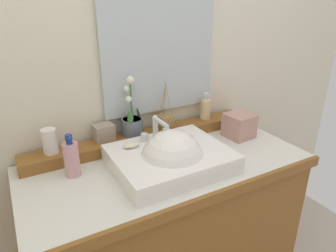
{
  "coord_description": "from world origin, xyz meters",
  "views": [
    {
      "loc": [
        -0.57,
        -1.02,
        1.56
      ],
      "look_at": [
        -0.0,
        -0.01,
        1.07
      ],
      "focal_mm": 32.63,
      "sensor_mm": 36.0,
      "label": 1
    }
  ],
  "objects_px": {
    "lotion_bottle": "(72,159)",
    "soap_bar": "(131,145)",
    "reed_diffuser": "(165,121)",
    "tumbler_cup": "(50,141)",
    "sink_basin": "(171,160)",
    "trinket_box": "(104,132)",
    "soap_dispenser": "(206,108)",
    "potted_plant": "(132,122)",
    "tissue_box": "(239,126)"
  },
  "relations": [
    {
      "from": "soap_dispenser",
      "to": "tissue_box",
      "type": "xyz_separation_m",
      "value": [
        0.08,
        -0.18,
        -0.05
      ]
    },
    {
      "from": "soap_bar",
      "to": "potted_plant",
      "type": "xyz_separation_m",
      "value": [
        0.08,
        0.17,
        0.03
      ]
    },
    {
      "from": "reed_diffuser",
      "to": "soap_dispenser",
      "type": "bearing_deg",
      "value": 2.47
    },
    {
      "from": "tumbler_cup",
      "to": "tissue_box",
      "type": "height_order",
      "value": "tumbler_cup"
    },
    {
      "from": "soap_bar",
      "to": "lotion_bottle",
      "type": "height_order",
      "value": "lotion_bottle"
    },
    {
      "from": "soap_bar",
      "to": "potted_plant",
      "type": "relative_size",
      "value": 0.24
    },
    {
      "from": "soap_bar",
      "to": "soap_dispenser",
      "type": "relative_size",
      "value": 0.48
    },
    {
      "from": "reed_diffuser",
      "to": "tumbler_cup",
      "type": "bearing_deg",
      "value": 179.84
    },
    {
      "from": "soap_bar",
      "to": "trinket_box",
      "type": "distance_m",
      "value": 0.18
    },
    {
      "from": "soap_bar",
      "to": "tumbler_cup",
      "type": "xyz_separation_m",
      "value": [
        -0.3,
        0.16,
        0.02
      ]
    },
    {
      "from": "soap_bar",
      "to": "trinket_box",
      "type": "bearing_deg",
      "value": 110.44
    },
    {
      "from": "tumbler_cup",
      "to": "tissue_box",
      "type": "xyz_separation_m",
      "value": [
        0.89,
        -0.17,
        -0.05
      ]
    },
    {
      "from": "lotion_bottle",
      "to": "potted_plant",
      "type": "bearing_deg",
      "value": 24.06
    },
    {
      "from": "lotion_bottle",
      "to": "soap_bar",
      "type": "bearing_deg",
      "value": -5.85
    },
    {
      "from": "soap_dispenser",
      "to": "reed_diffuser",
      "type": "bearing_deg",
      "value": -177.53
    },
    {
      "from": "tumbler_cup",
      "to": "reed_diffuser",
      "type": "relative_size",
      "value": 0.44
    },
    {
      "from": "sink_basin",
      "to": "potted_plant",
      "type": "height_order",
      "value": "potted_plant"
    },
    {
      "from": "trinket_box",
      "to": "soap_bar",
      "type": "bearing_deg",
      "value": -74.0
    },
    {
      "from": "soap_bar",
      "to": "potted_plant",
      "type": "bearing_deg",
      "value": 65.41
    },
    {
      "from": "sink_basin",
      "to": "soap_dispenser",
      "type": "xyz_separation_m",
      "value": [
        0.38,
        0.29,
        0.08
      ]
    },
    {
      "from": "potted_plant",
      "to": "tumbler_cup",
      "type": "relative_size",
      "value": 2.63
    },
    {
      "from": "potted_plant",
      "to": "trinket_box",
      "type": "relative_size",
      "value": 3.28
    },
    {
      "from": "reed_diffuser",
      "to": "potted_plant",
      "type": "bearing_deg",
      "value": 176.34
    },
    {
      "from": "trinket_box",
      "to": "tissue_box",
      "type": "xyz_separation_m",
      "value": [
        0.65,
        -0.19,
        -0.03
      ]
    },
    {
      "from": "sink_basin",
      "to": "lotion_bottle",
      "type": "xyz_separation_m",
      "value": [
        -0.38,
        0.14,
        0.04
      ]
    },
    {
      "from": "soap_dispenser",
      "to": "tissue_box",
      "type": "height_order",
      "value": "soap_dispenser"
    },
    {
      "from": "soap_dispenser",
      "to": "tumbler_cup",
      "type": "distance_m",
      "value": 0.81
    },
    {
      "from": "tissue_box",
      "to": "reed_diffuser",
      "type": "bearing_deg",
      "value": 152.8
    },
    {
      "from": "soap_dispenser",
      "to": "lotion_bottle",
      "type": "distance_m",
      "value": 0.77
    },
    {
      "from": "soap_bar",
      "to": "reed_diffuser",
      "type": "xyz_separation_m",
      "value": [
        0.25,
        0.16,
        0.0
      ]
    },
    {
      "from": "soap_bar",
      "to": "soap_dispenser",
      "type": "height_order",
      "value": "soap_dispenser"
    },
    {
      "from": "sink_basin",
      "to": "reed_diffuser",
      "type": "distance_m",
      "value": 0.31
    },
    {
      "from": "soap_dispenser",
      "to": "tumbler_cup",
      "type": "height_order",
      "value": "soap_dispenser"
    },
    {
      "from": "potted_plant",
      "to": "trinket_box",
      "type": "distance_m",
      "value": 0.14
    },
    {
      "from": "trinket_box",
      "to": "tissue_box",
      "type": "relative_size",
      "value": 0.67
    },
    {
      "from": "potted_plant",
      "to": "soap_dispenser",
      "type": "relative_size",
      "value": 1.99
    },
    {
      "from": "reed_diffuser",
      "to": "trinket_box",
      "type": "distance_m",
      "value": 0.32
    },
    {
      "from": "soap_bar",
      "to": "reed_diffuser",
      "type": "height_order",
      "value": "reed_diffuser"
    },
    {
      "from": "potted_plant",
      "to": "reed_diffuser",
      "type": "distance_m",
      "value": 0.18
    },
    {
      "from": "potted_plant",
      "to": "lotion_bottle",
      "type": "xyz_separation_m",
      "value": [
        -0.32,
        -0.14,
        -0.04
      ]
    },
    {
      "from": "soap_bar",
      "to": "tumbler_cup",
      "type": "distance_m",
      "value": 0.34
    },
    {
      "from": "sink_basin",
      "to": "soap_bar",
      "type": "distance_m",
      "value": 0.18
    },
    {
      "from": "sink_basin",
      "to": "trinket_box",
      "type": "height_order",
      "value": "sink_basin"
    },
    {
      "from": "soap_dispenser",
      "to": "lotion_bottle",
      "type": "xyz_separation_m",
      "value": [
        -0.75,
        -0.14,
        -0.04
      ]
    },
    {
      "from": "soap_dispenser",
      "to": "sink_basin",
      "type": "bearing_deg",
      "value": -142.71
    },
    {
      "from": "sink_basin",
      "to": "reed_diffuser",
      "type": "relative_size",
      "value": 1.95
    },
    {
      "from": "sink_basin",
      "to": "trinket_box",
      "type": "bearing_deg",
      "value": 123.96
    },
    {
      "from": "soap_bar",
      "to": "reed_diffuser",
      "type": "distance_m",
      "value": 0.3
    },
    {
      "from": "sink_basin",
      "to": "tumbler_cup",
      "type": "relative_size",
      "value": 4.37
    },
    {
      "from": "sink_basin",
      "to": "reed_diffuser",
      "type": "xyz_separation_m",
      "value": [
        0.12,
        0.28,
        0.05
      ]
    }
  ]
}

